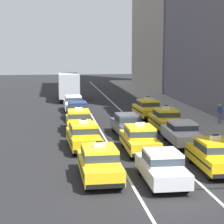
# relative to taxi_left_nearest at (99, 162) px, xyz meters

# --- Properties ---
(ground_plane) EXTENTS (160.00, 160.00, 0.00)m
(ground_plane) POSITION_rel_taxi_left_nearest_xyz_m (3.04, -2.31, -0.88)
(ground_plane) COLOR #232326
(lane_stripe_left_center) EXTENTS (0.14, 80.00, 0.01)m
(lane_stripe_left_center) POSITION_rel_taxi_left_nearest_xyz_m (1.44, 17.69, -0.87)
(lane_stripe_left_center) COLOR silver
(lane_stripe_left_center) RESTS_ON ground
(lane_stripe_center_right) EXTENTS (0.14, 80.00, 0.01)m
(lane_stripe_center_right) POSITION_rel_taxi_left_nearest_xyz_m (4.64, 17.69, -0.87)
(lane_stripe_center_right) COLOR silver
(lane_stripe_center_right) RESTS_ON ground
(sidewalk_curb) EXTENTS (4.00, 90.00, 0.15)m
(sidewalk_curb) POSITION_rel_taxi_left_nearest_xyz_m (10.24, 12.69, -0.80)
(sidewalk_curb) COLOR gray
(sidewalk_curb) RESTS_ON ground
(taxi_left_nearest) EXTENTS (1.87, 4.58, 1.96)m
(taxi_left_nearest) POSITION_rel_taxi_left_nearest_xyz_m (0.00, 0.00, 0.00)
(taxi_left_nearest) COLOR black
(taxi_left_nearest) RESTS_ON ground
(taxi_left_second) EXTENTS (2.03, 4.64, 1.96)m
(taxi_left_second) POSITION_rel_taxi_left_nearest_xyz_m (-0.29, 6.32, 0.00)
(taxi_left_second) COLOR black
(taxi_left_second) RESTS_ON ground
(taxi_left_third) EXTENTS (1.86, 4.58, 1.96)m
(taxi_left_third) POSITION_rel_taxi_left_nearest_xyz_m (-0.25, 11.92, 0.00)
(taxi_left_third) COLOR black
(taxi_left_third) RESTS_ON ground
(sedan_left_fourth) EXTENTS (1.89, 4.35, 1.58)m
(sedan_left_fourth) POSITION_rel_taxi_left_nearest_xyz_m (0.01, 17.28, -0.03)
(sedan_left_fourth) COLOR black
(sedan_left_fourth) RESTS_ON ground
(sedan_left_fifth) EXTENTS (1.82, 4.32, 1.58)m
(sedan_left_fifth) POSITION_rel_taxi_left_nearest_xyz_m (-0.13, 22.27, -0.03)
(sedan_left_fifth) COLOR black
(sedan_left_fifth) RESTS_ON ground
(box_truck_left_sixth) EXTENTS (2.31, 6.96, 3.27)m
(box_truck_left_sixth) POSITION_rel_taxi_left_nearest_xyz_m (-0.27, 30.52, 0.90)
(box_truck_left_sixth) COLOR black
(box_truck_left_sixth) RESTS_ON ground
(sedan_center_nearest) EXTENTS (1.80, 4.32, 1.58)m
(sedan_center_nearest) POSITION_rel_taxi_left_nearest_xyz_m (2.86, -0.93, -0.03)
(sedan_center_nearest) COLOR black
(sedan_center_nearest) RESTS_ON ground
(taxi_center_second) EXTENTS (1.86, 4.58, 1.96)m
(taxi_center_second) POSITION_rel_taxi_left_nearest_xyz_m (3.01, 4.99, 0.00)
(taxi_center_second) COLOR black
(taxi_center_second) RESTS_ON ground
(sedan_center_third) EXTENTS (1.94, 4.37, 1.58)m
(sedan_center_third) POSITION_rel_taxi_left_nearest_xyz_m (3.17, 10.13, -0.03)
(sedan_center_third) COLOR black
(sedan_center_third) RESTS_ON ground
(taxi_right_nearest) EXTENTS (1.92, 4.60, 1.96)m
(taxi_right_nearest) POSITION_rel_taxi_left_nearest_xyz_m (6.05, 0.67, 0.00)
(taxi_right_nearest) COLOR black
(taxi_right_nearest) RESTS_ON ground
(sedan_right_second) EXTENTS (1.83, 4.33, 1.58)m
(sedan_right_second) POSITION_rel_taxi_left_nearest_xyz_m (6.15, 6.60, -0.03)
(sedan_right_second) COLOR black
(sedan_right_second) RESTS_ON ground
(taxi_right_third) EXTENTS (1.87, 4.58, 1.96)m
(taxi_right_third) POSITION_rel_taxi_left_nearest_xyz_m (6.43, 11.59, 0.00)
(taxi_right_third) COLOR black
(taxi_right_third) RESTS_ON ground
(taxi_right_fourth) EXTENTS (1.95, 4.61, 1.96)m
(taxi_right_fourth) POSITION_rel_taxi_left_nearest_xyz_m (6.27, 17.27, 0.00)
(taxi_right_fourth) COLOR black
(taxi_right_fourth) RESTS_ON ground
(pedestrian_mid_block) EXTENTS (0.36, 0.24, 1.61)m
(pedestrian_mid_block) POSITION_rel_taxi_left_nearest_xyz_m (11.30, 12.98, 0.08)
(pedestrian_mid_block) COLOR slate
(pedestrian_mid_block) RESTS_ON sidewalk_curb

